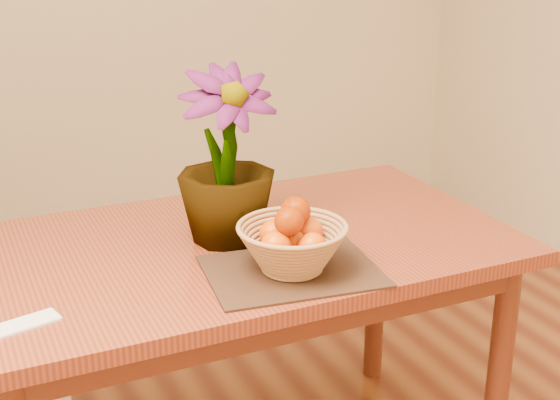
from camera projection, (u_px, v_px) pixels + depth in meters
name	position (u px, v px, depth m)	size (l,w,h in m)	color
table	(242.00, 271.00, 2.05)	(1.40, 0.80, 0.75)	maroon
placemat	(292.00, 271.00, 1.83)	(0.40, 0.30, 0.01)	#392114
wicker_basket	(292.00, 250.00, 1.82)	(0.26, 0.26, 0.11)	#A97546
orange_pile	(292.00, 228.00, 1.80)	(0.18, 0.17, 0.13)	#DF5C03
potted_plant	(226.00, 157.00, 1.95)	(0.25, 0.25, 0.45)	#194614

